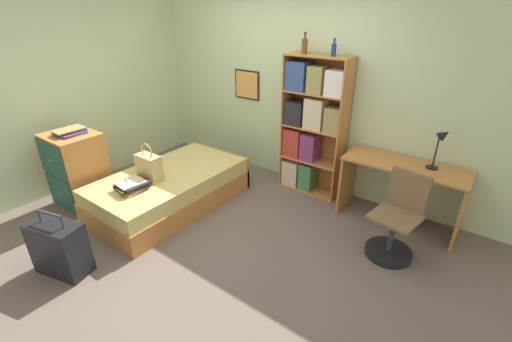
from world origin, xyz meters
TOP-DOWN VIEW (x-y plane):
  - ground_plane at (0.00, 0.00)m, footprint 14.00×14.00m
  - wall_back at (-0.00, 1.63)m, footprint 10.00×0.09m
  - wall_left at (-2.29, 0.00)m, footprint 0.06×10.00m
  - bed at (-0.75, 0.02)m, footprint 1.05×1.91m
  - handbag at (-0.79, -0.24)m, footprint 0.31×0.16m
  - book_stack_on_bed at (-0.74, -0.52)m, footprint 0.32×0.37m
  - suitcase at (-0.63, -1.44)m, footprint 0.56×0.38m
  - dresser at (-1.69, -0.64)m, footprint 0.63×0.55m
  - magazine_pile_on_dresser at (-1.69, -0.62)m, footprint 0.31×0.36m
  - bookcase at (0.42, 1.42)m, footprint 0.82×0.32m
  - bottle_green at (0.28, 1.39)m, footprint 0.07×0.07m
  - bottle_brown at (0.65, 1.41)m, footprint 0.06×0.06m
  - desk at (1.67, 1.32)m, footprint 1.31×0.52m
  - desk_lamp at (1.95, 1.38)m, footprint 0.17×0.12m
  - desk_chair at (1.81, 0.71)m, footprint 0.48×0.49m
  - waste_bin at (1.77, 1.27)m, footprint 0.24×0.24m

SIDE VIEW (x-z plane):
  - ground_plane at x=0.00m, z-range 0.00..0.00m
  - waste_bin at x=1.77m, z-range 0.00..0.29m
  - bed at x=-0.75m, z-range 0.00..0.44m
  - suitcase at x=-0.63m, z-range -0.06..0.60m
  - desk_chair at x=1.81m, z-range -0.16..0.72m
  - dresser at x=-1.69m, z-range 0.00..0.94m
  - book_stack_on_bed at x=-0.74m, z-range 0.45..0.55m
  - desk at x=1.67m, z-range 0.16..0.90m
  - handbag at x=-0.79m, z-range 0.38..0.84m
  - bookcase at x=0.42m, z-range 0.03..1.82m
  - magazine_pile_on_dresser at x=-1.69m, z-range 0.94..1.00m
  - desk_lamp at x=1.95m, z-range 0.83..1.29m
  - wall_back at x=0.00m, z-range 0.00..2.60m
  - wall_left at x=-2.29m, z-range 0.00..2.60m
  - bottle_brown at x=0.65m, z-range 1.77..1.96m
  - bottle_green at x=0.28m, z-range 1.76..2.01m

